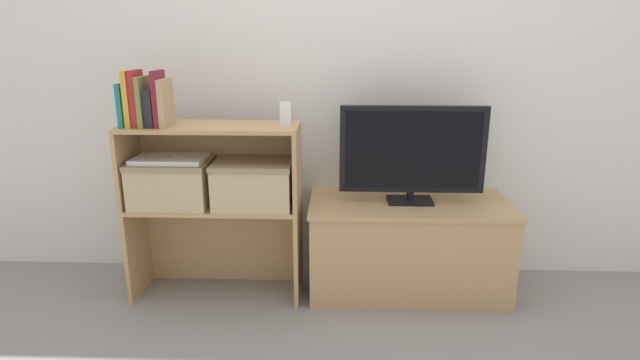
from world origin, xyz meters
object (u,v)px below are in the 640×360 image
(baby_monitor, at_px, (286,114))
(storage_basket_right, at_px, (254,181))
(laptop, at_px, (170,159))
(tv_stand, at_px, (407,246))
(book_mustard, at_px, (131,99))
(book_crimson, at_px, (137,99))
(book_tan, at_px, (166,103))
(tv, at_px, (412,152))
(book_charcoal, at_px, (152,107))
(book_maroon, at_px, (159,99))
(storage_basket_left, at_px, (172,181))
(book_olive, at_px, (144,102))
(book_teal, at_px, (125,105))

(baby_monitor, bearing_deg, storage_basket_right, -174.58)
(storage_basket_right, height_order, laptop, laptop)
(tv_stand, distance_m, book_mustard, 1.51)
(book_crimson, height_order, book_tan, book_crimson)
(tv, height_order, book_tan, book_tan)
(book_charcoal, height_order, book_tan, book_tan)
(book_charcoal, relative_size, baby_monitor, 1.27)
(book_maroon, bearing_deg, tv, 6.00)
(book_tan, bearing_deg, book_charcoal, 180.00)
(book_tan, xyz_separation_m, laptop, (-0.01, 0.04, -0.27))
(baby_monitor, bearing_deg, book_maroon, -174.76)
(book_mustard, bearing_deg, storage_basket_left, 14.29)
(book_olive, relative_size, storage_basket_left, 0.61)
(tv, height_order, laptop, tv)
(book_olive, distance_m, laptop, 0.29)
(book_teal, distance_m, baby_monitor, 0.73)
(tv, distance_m, book_maroon, 1.21)
(baby_monitor, distance_m, laptop, 0.60)
(book_mustard, height_order, storage_basket_left, book_mustard)
(book_olive, bearing_deg, book_mustard, 180.00)
(book_teal, height_order, storage_basket_right, book_teal)
(book_crimson, relative_size, book_charcoal, 1.45)
(book_charcoal, relative_size, laptop, 0.52)
(book_crimson, xyz_separation_m, book_tan, (0.13, 0.00, -0.02))
(book_charcoal, distance_m, storage_basket_right, 0.57)
(tv_stand, relative_size, baby_monitor, 7.19)
(baby_monitor, bearing_deg, book_mustard, -175.74)
(book_tan, bearing_deg, storage_basket_right, 5.56)
(book_olive, relative_size, book_charcoal, 1.29)
(book_crimson, bearing_deg, book_teal, 180.00)
(book_olive, bearing_deg, storage_basket_left, 23.86)
(book_teal, relative_size, laptop, 0.59)
(tv, xyz_separation_m, book_tan, (-1.14, -0.12, 0.25))
(book_crimson, distance_m, laptop, 0.31)
(book_mustard, xyz_separation_m, baby_monitor, (0.70, 0.05, -0.07))
(tv, relative_size, baby_monitor, 5.08)
(tv_stand, relative_size, book_olive, 4.39)
(book_charcoal, xyz_separation_m, storage_basket_left, (0.05, 0.04, -0.36))
(storage_basket_right, bearing_deg, baby_monitor, 5.42)
(storage_basket_right, relative_size, laptop, 1.12)
(book_mustard, height_order, book_olive, book_mustard)
(book_teal, bearing_deg, storage_basket_right, 3.71)
(book_teal, distance_m, book_charcoal, 0.13)
(book_crimson, xyz_separation_m, book_charcoal, (0.06, 0.00, -0.04))
(book_crimson, bearing_deg, storage_basket_right, 4.15)
(tv_stand, relative_size, book_teal, 5.06)
(book_charcoal, bearing_deg, book_crimson, 180.00)
(storage_basket_left, bearing_deg, book_teal, -168.14)
(book_charcoal, xyz_separation_m, laptop, (0.05, 0.04, -0.25))
(book_olive, relative_size, book_tan, 1.06)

